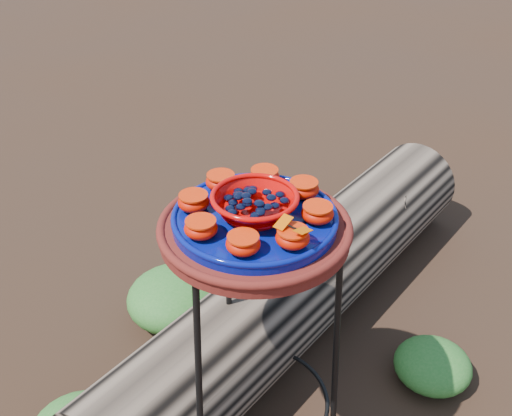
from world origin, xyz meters
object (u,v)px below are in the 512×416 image
object	(u,v)px
cobalt_plate	(255,220)
driftwood_log	(300,285)
terracotta_saucer	(255,231)
plant_stand	(255,348)
red_bowl	(255,205)

from	to	relation	value
cobalt_plate	driftwood_log	size ratio (longest dim) A/B	0.21
cobalt_plate	terracotta_saucer	bearing A→B (deg)	0.00
plant_stand	terracotta_saucer	xyz separation A→B (m)	(0.00, 0.00, 0.37)
plant_stand	cobalt_plate	distance (m)	0.40
plant_stand	driftwood_log	world-z (taller)	plant_stand
plant_stand	terracotta_saucer	world-z (taller)	terracotta_saucer
terracotta_saucer	red_bowl	bearing A→B (deg)	0.00
terracotta_saucer	cobalt_plate	distance (m)	0.03
terracotta_saucer	driftwood_log	xyz separation A→B (m)	(0.31, 0.39, -0.55)
cobalt_plate	driftwood_log	world-z (taller)	cobalt_plate
plant_stand	red_bowl	world-z (taller)	red_bowl
plant_stand	cobalt_plate	size ratio (longest dim) A/B	1.89
cobalt_plate	red_bowl	distance (m)	0.04
terracotta_saucer	cobalt_plate	size ratio (longest dim) A/B	1.17
cobalt_plate	plant_stand	bearing A→B (deg)	0.00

